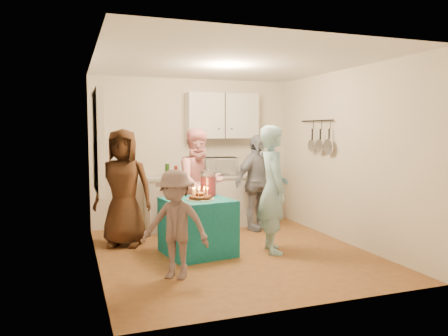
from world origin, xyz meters
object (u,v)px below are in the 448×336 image
object	(u,v)px
party_table	(197,227)
woman_back_left	(123,188)
child_near_left	(176,224)
counter	(209,202)
man_birthday	(273,189)
punch_jar	(208,184)
woman_back_center	(200,184)
microwave	(221,166)
woman_back_right	(256,182)

from	to	relation	value
party_table	woman_back_left	size ratio (longest dim) A/B	0.50
woman_back_left	child_near_left	world-z (taller)	woman_back_left
counter	party_table	size ratio (longest dim) A/B	2.59
party_table	man_birthday	world-z (taller)	man_birthday
counter	party_table	bearing A→B (deg)	-112.82
punch_jar	woman_back_center	distance (m)	0.58
woman_back_left	microwave	bearing A→B (deg)	44.08
woman_back_left	child_near_left	distance (m)	1.72
counter	woman_back_right	bearing A→B (deg)	-38.21
man_birthday	woman_back_left	size ratio (longest dim) A/B	1.03
party_table	woman_back_left	distance (m)	1.29
microwave	woman_back_right	size ratio (longest dim) A/B	0.34
punch_jar	woman_back_left	xyz separation A→B (m)	(-1.12, 0.56, -0.07)
woman_back_center	woman_back_right	world-z (taller)	woman_back_center
woman_back_center	woman_back_right	xyz separation A→B (m)	(1.08, 0.28, -0.05)
woman_back_left	party_table	bearing A→B (deg)	-21.77
microwave	man_birthday	world-z (taller)	man_birthday
woman_back_left	woman_back_right	bearing A→B (deg)	27.03
counter	man_birthday	world-z (taller)	man_birthday
man_birthday	punch_jar	bearing A→B (deg)	70.30
party_table	woman_back_left	xyz separation A→B (m)	(-0.90, 0.79, 0.48)
microwave	woman_back_right	distance (m)	0.73
microwave	punch_jar	xyz separation A→B (m)	(-0.68, -1.38, -0.13)
woman_back_center	child_near_left	bearing A→B (deg)	-129.23
punch_jar	woman_back_center	size ratio (longest dim) A/B	0.20
microwave	child_near_left	size ratio (longest dim) A/B	0.44
woman_back_center	party_table	bearing A→B (deg)	-122.88
counter	child_near_left	size ratio (longest dim) A/B	1.76
microwave	child_near_left	xyz separation A→B (m)	(-1.41, -2.48, -0.44)
counter	woman_back_left	size ratio (longest dim) A/B	1.28
man_birthday	woman_back_right	xyz separation A→B (m)	(0.33, 1.33, -0.07)
microwave	woman_back_right	xyz separation A→B (m)	(0.45, -0.53, -0.25)
man_birthday	counter	bearing A→B (deg)	21.58
woman_back_right	punch_jar	bearing A→B (deg)	-167.96
punch_jar	woman_back_right	size ratio (longest dim) A/B	0.21
party_table	woman_back_right	bearing A→B (deg)	38.81
party_table	man_birthday	bearing A→B (deg)	-13.69
party_table	man_birthday	size ratio (longest dim) A/B	0.48
party_table	woman_back_right	world-z (taller)	woman_back_right
microwave	party_table	xyz separation A→B (m)	(-0.90, -1.61, -0.68)
man_birthday	child_near_left	xyz separation A→B (m)	(-1.52, -0.62, -0.26)
woman_back_left	man_birthday	bearing A→B (deg)	-8.87
punch_jar	man_birthday	bearing A→B (deg)	-30.94
woman_back_left	child_near_left	xyz separation A→B (m)	(0.39, -1.66, -0.23)
woman_back_center	woman_back_right	size ratio (longest dim) A/B	1.06
microwave	punch_jar	distance (m)	1.55
punch_jar	woman_back_left	distance (m)	1.26
child_near_left	punch_jar	bearing A→B (deg)	92.21
man_birthday	party_table	bearing A→B (deg)	87.55
punch_jar	woman_back_right	world-z (taller)	woman_back_right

